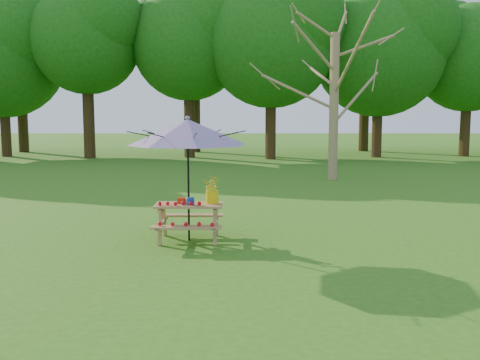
{
  "coord_description": "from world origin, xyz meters",
  "views": [
    {
      "loc": [
        2.71,
        -6.4,
        2.25
      ],
      "look_at": [
        2.72,
        3.04,
        1.1
      ],
      "focal_mm": 40.0,
      "sensor_mm": 36.0,
      "label": 1
    }
  ],
  "objects": [
    {
      "name": "treeline",
      "position": [
        0.0,
        22.0,
        8.0
      ],
      "size": [
        60.0,
        12.0,
        16.0
      ],
      "primitive_type": null,
      "color": "#1A540E",
      "rests_on": "ground"
    },
    {
      "name": "ground",
      "position": [
        0.0,
        0.0,
        0.0
      ],
      "size": [
        120.0,
        120.0,
        0.0
      ],
      "primitive_type": "plane",
      "color": "#356513",
      "rests_on": "ground"
    },
    {
      "name": "patio_umbrella",
      "position": [
        1.8,
        3.04,
        1.95
      ],
      "size": [
        2.56,
        2.56,
        2.25
      ],
      "color": "black",
      "rests_on": "ground"
    },
    {
      "name": "picnic_table",
      "position": [
        1.8,
        3.03,
        0.33
      ],
      "size": [
        1.2,
        1.32,
        0.67
      ],
      "color": "#AA7E4C",
      "rests_on": "ground"
    },
    {
      "name": "tomatoes_row",
      "position": [
        1.65,
        2.86,
        0.71
      ],
      "size": [
        0.77,
        0.13,
        0.07
      ],
      "primitive_type": null,
      "color": "red",
      "rests_on": "picnic_table"
    },
    {
      "name": "produce_bins",
      "position": [
        1.75,
        3.06,
        0.72
      ],
      "size": [
        0.32,
        0.46,
        0.13
      ],
      "color": "red",
      "rests_on": "picnic_table"
    },
    {
      "name": "flower_bucket",
      "position": [
        2.21,
        3.1,
        0.94
      ],
      "size": [
        0.35,
        0.32,
        0.51
      ],
      "color": "yellow",
      "rests_on": "picnic_table"
    }
  ]
}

